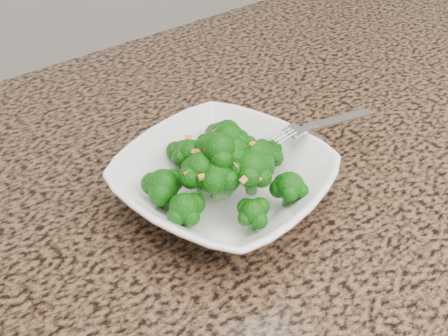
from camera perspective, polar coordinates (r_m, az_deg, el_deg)
granite_counter at (r=0.63m, az=4.95°, el=-8.17°), size 1.64×1.04×0.03m
bowl at (r=0.64m, az=0.00°, el=-1.51°), size 0.28×0.28×0.06m
broccoli_pile at (r=0.60m, az=0.00°, el=2.88°), size 0.20×0.20×0.06m
garlic_topping at (r=0.59m, az=0.00°, el=5.67°), size 0.12×0.12×0.01m
fork at (r=0.68m, az=8.75°, el=4.17°), size 0.19×0.04×0.01m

